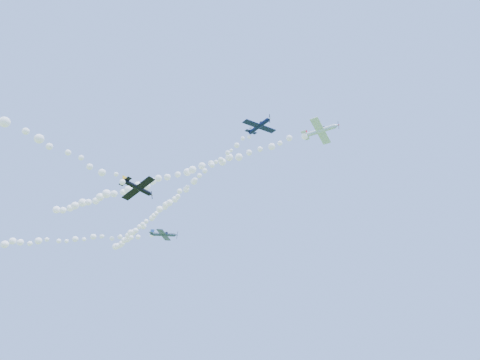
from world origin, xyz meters
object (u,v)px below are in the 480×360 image
Objects in this scene: plane_navy at (259,126)px; plane_black at (138,188)px; plane_white at (320,131)px; plane_grey at (164,234)px.

plane_navy is 1.00× the size of plane_black.
plane_white is 1.20× the size of plane_black.
plane_navy is 42.37m from plane_grey.
plane_white is at bearing 80.99° from plane_navy.
plane_grey is (-45.90, 2.45, -11.76)m from plane_white.
plane_black is (19.62, -25.95, -3.96)m from plane_grey.
plane_grey is at bearing 170.55° from plane_white.
plane_grey is at bearing 179.66° from plane_navy.
plane_black is at bearing -81.29° from plane_grey.
plane_grey is (-38.74, 14.95, -8.38)m from plane_navy.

